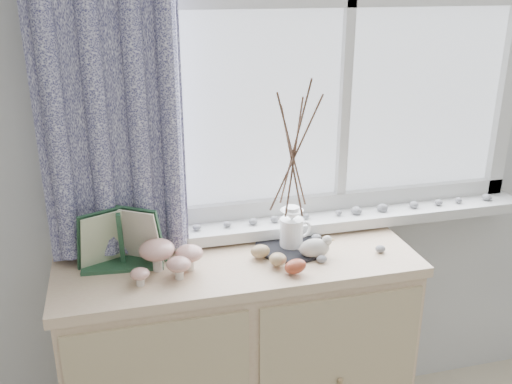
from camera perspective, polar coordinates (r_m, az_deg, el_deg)
The scene contains 8 objects.
sideboard at distance 2.14m, azimuth -1.67°, elevation -16.80°, with size 1.20×0.45×0.85m.
botanical_book at distance 1.84m, azimuth -13.35°, elevation -4.78°, with size 0.30×0.13×0.21m, color #20422B, non-canonical shape.
toadstool_cluster at distance 1.82m, azimuth -8.86°, elevation -6.32°, with size 0.23×0.17×0.11m.
wooden_eggs at distance 1.85m, azimuth 2.16°, elevation -6.69°, with size 0.14×0.17×0.07m.
songbird_figurine at distance 1.92m, azimuth 5.86°, elevation -5.49°, with size 0.14×0.06×0.07m, color beige, non-canonical shape.
crocheted_doily at distance 1.99m, azimuth 3.54°, elevation -5.41°, with size 0.25×0.25×0.01m, color black.
twig_pitcher at distance 1.87m, azimuth 3.77°, elevation 4.12°, with size 0.27×0.27×0.61m.
sideboard_pebbles at distance 1.97m, azimuth 8.33°, elevation -5.60°, with size 0.25×0.19×0.02m.
Camera 1 is at (-0.51, 0.09, 1.73)m, focal length 40.00 mm.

